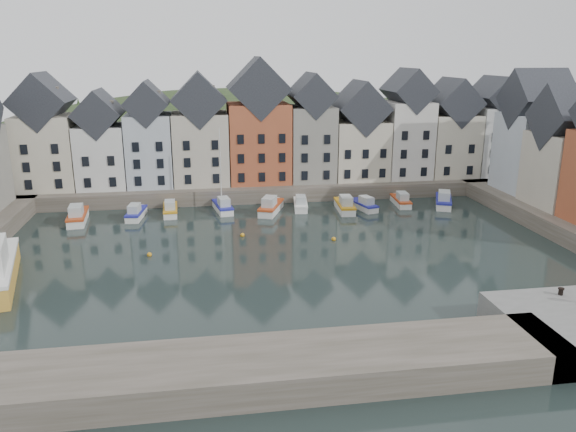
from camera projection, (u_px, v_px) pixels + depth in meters
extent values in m
plane|color=black|center=(288.00, 259.00, 57.17)|extent=(260.00, 260.00, 0.00)
cube|color=#474336|center=(257.00, 184.00, 85.36)|extent=(90.00, 16.00, 2.00)
cube|color=#474336|center=(182.00, 376.00, 34.53)|extent=(50.00, 6.00, 2.00)
ellipsoid|color=#22351A|center=(246.00, 246.00, 115.32)|extent=(153.60, 70.40, 64.00)
sphere|color=#1E3115|center=(168.00, 120.00, 101.02)|extent=(5.77, 5.77, 5.77)
sphere|color=#1E3115|center=(361.00, 114.00, 116.25)|extent=(5.27, 5.27, 5.27)
sphere|color=#1E3115|center=(404.00, 118.00, 111.13)|extent=(5.07, 5.07, 5.07)
sphere|color=#1E3115|center=(316.00, 119.00, 109.49)|extent=(5.01, 5.01, 5.01)
sphere|color=#1E3115|center=(39.00, 130.00, 103.47)|extent=(3.94, 3.94, 3.94)
sphere|color=#1E3115|center=(378.00, 114.00, 116.31)|extent=(5.21, 5.21, 5.21)
sphere|color=#1E3115|center=(252.00, 116.00, 110.80)|extent=(5.45, 5.45, 5.45)
sphere|color=#1E3115|center=(445.00, 124.00, 106.62)|extent=(4.49, 4.49, 4.49)
cube|color=beige|center=(48.00, 152.00, 77.46)|extent=(7.67, 8.00, 10.07)
cube|color=black|center=(42.00, 101.00, 75.53)|extent=(7.67, 8.16, 7.67)
cube|color=silver|center=(103.00, 156.00, 78.74)|extent=(6.56, 8.00, 8.61)
cube|color=black|center=(99.00, 113.00, 77.09)|extent=(6.56, 8.16, 6.56)
cube|color=#ACB5BE|center=(150.00, 150.00, 79.51)|extent=(6.20, 8.00, 10.02)
cube|color=black|center=(147.00, 103.00, 77.69)|extent=(6.20, 8.16, 6.20)
cube|color=#B5AC99|center=(201.00, 148.00, 80.56)|extent=(7.70, 8.00, 10.08)
cube|color=black|center=(199.00, 99.00, 78.62)|extent=(7.70, 8.16, 7.70)
cube|color=#A24D2E|center=(259.00, 143.00, 81.63)|extent=(8.69, 8.00, 11.28)
cube|color=black|center=(258.00, 88.00, 79.46)|extent=(8.69, 8.16, 8.69)
cube|color=gray|center=(310.00, 143.00, 82.84)|extent=(6.43, 8.00, 10.78)
cube|color=black|center=(311.00, 95.00, 80.90)|extent=(6.43, 8.16, 6.43)
cube|color=beige|center=(358.00, 149.00, 84.23)|extent=(7.88, 8.00, 8.56)
cube|color=black|center=(360.00, 107.00, 82.50)|extent=(7.88, 8.16, 7.88)
cube|color=beige|center=(405.00, 139.00, 84.95)|extent=(6.50, 8.00, 11.27)
cube|color=black|center=(408.00, 90.00, 82.93)|extent=(6.50, 8.16, 6.50)
cube|color=beige|center=(448.00, 145.00, 86.26)|extent=(7.23, 8.00, 9.32)
cube|color=black|center=(452.00, 102.00, 84.46)|extent=(7.23, 8.16, 7.23)
cube|color=silver|center=(490.00, 140.00, 87.14)|extent=(6.18, 8.00, 10.32)
cube|color=black|center=(495.00, 96.00, 85.27)|extent=(6.18, 8.16, 6.18)
cube|color=#ACB5BE|center=(531.00, 153.00, 75.95)|extent=(7.47, 8.00, 10.38)
cube|color=black|center=(538.00, 99.00, 73.95)|extent=(7.62, 8.00, 8.00)
cube|color=#B5AC99|center=(568.00, 170.00, 68.56)|extent=(8.14, 8.00, 8.89)
cube|color=black|center=(575.00, 117.00, 66.77)|extent=(8.30, 8.00, 8.00)
sphere|color=#C08216|center=(242.00, 235.00, 64.13)|extent=(0.50, 0.50, 0.50)
sphere|color=#C08216|center=(334.00, 239.00, 62.77)|extent=(0.50, 0.50, 0.50)
sphere|color=#C08216|center=(149.00, 255.00, 57.90)|extent=(0.50, 0.50, 0.50)
cube|color=silver|center=(78.00, 219.00, 69.63)|extent=(2.51, 6.71, 1.20)
cube|color=#AB3D18|center=(77.00, 214.00, 69.45)|extent=(2.63, 6.85, 0.27)
cube|color=#A8B0B1|center=(76.00, 211.00, 68.35)|extent=(1.75, 2.75, 1.31)
cube|color=silver|center=(136.00, 215.00, 71.41)|extent=(2.30, 5.63, 1.00)
cube|color=navy|center=(136.00, 211.00, 71.26)|extent=(2.40, 5.75, 0.23)
cube|color=#A8B0B1|center=(134.00, 209.00, 70.32)|extent=(1.53, 2.33, 1.09)
cube|color=silver|center=(170.00, 212.00, 73.00)|extent=(1.89, 5.64, 1.02)
cube|color=#C08216|center=(170.00, 208.00, 72.84)|extent=(1.99, 5.75, 0.23)
cube|color=#A8B0B1|center=(170.00, 205.00, 71.90)|extent=(1.39, 2.28, 1.12)
cube|color=silver|center=(223.00, 209.00, 74.37)|extent=(2.61, 5.94, 1.05)
cube|color=navy|center=(223.00, 204.00, 74.21)|extent=(2.72, 6.07, 0.24)
cube|color=#A8B0B1|center=(224.00, 202.00, 73.27)|extent=(1.69, 2.48, 1.15)
cylinder|color=silver|center=(220.00, 168.00, 73.39)|extent=(0.13, 0.13, 10.53)
cube|color=silver|center=(271.00, 209.00, 73.89)|extent=(4.10, 6.68, 1.18)
cube|color=#AB3D18|center=(271.00, 205.00, 73.71)|extent=(4.25, 6.84, 0.27)
cube|color=#A8B0B1|center=(269.00, 202.00, 72.63)|extent=(2.32, 2.93, 1.28)
cube|color=silver|center=(300.00, 206.00, 75.62)|extent=(2.38, 5.66, 1.01)
cube|color=silver|center=(300.00, 202.00, 75.47)|extent=(2.49, 5.78, 0.23)
cube|color=#A8B0B1|center=(301.00, 200.00, 74.53)|extent=(1.57, 2.35, 1.10)
cube|color=silver|center=(345.00, 208.00, 74.65)|extent=(2.29, 6.30, 1.13)
cube|color=#C08216|center=(345.00, 203.00, 74.47)|extent=(2.40, 6.43, 0.26)
cube|color=#A8B0B1|center=(346.00, 201.00, 73.41)|extent=(1.62, 2.57, 1.24)
cube|color=silver|center=(363.00, 207.00, 75.42)|extent=(2.88, 5.53, 0.97)
cube|color=navy|center=(363.00, 203.00, 75.27)|extent=(3.00, 5.66, 0.22)
cube|color=#A8B0B1|center=(366.00, 200.00, 74.42)|extent=(1.73, 2.37, 1.06)
cube|color=silver|center=(401.00, 203.00, 77.51)|extent=(2.09, 5.57, 1.00)
cube|color=#AB3D18|center=(401.00, 199.00, 77.36)|extent=(2.19, 5.69, 0.23)
cube|color=#A8B0B1|center=(403.00, 196.00, 76.42)|extent=(1.45, 2.28, 1.09)
cube|color=silver|center=(443.00, 203.00, 76.99)|extent=(4.23, 6.61, 1.17)
cube|color=navy|center=(444.00, 199.00, 76.81)|extent=(4.38, 6.77, 0.27)
cube|color=#A8B0B1|center=(444.00, 196.00, 75.74)|extent=(2.36, 2.93, 1.27)
cylinder|color=black|center=(561.00, 292.00, 43.71)|extent=(0.36, 0.36, 0.50)
cylinder|color=black|center=(561.00, 289.00, 43.63)|extent=(0.48, 0.48, 0.08)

